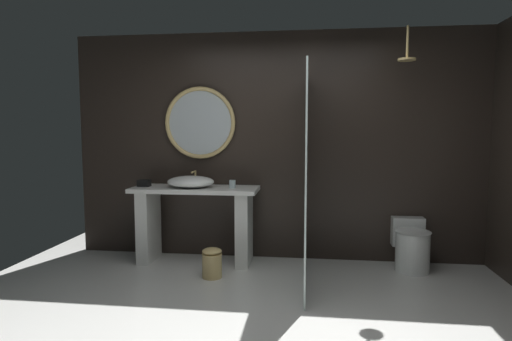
% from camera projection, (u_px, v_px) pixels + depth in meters
% --- Properties ---
extents(ground_plane, '(5.76, 5.76, 0.00)m').
position_uv_depth(ground_plane, '(259.00, 331.00, 3.15)').
color(ground_plane, silver).
extents(back_wall_panel, '(4.80, 0.10, 2.60)m').
position_uv_depth(back_wall_panel, '(279.00, 147.00, 4.90)').
color(back_wall_panel, black).
rests_on(back_wall_panel, ground_plane).
extents(vanity_counter, '(1.41, 0.52, 0.85)m').
position_uv_depth(vanity_counter, '(196.00, 217.00, 4.76)').
color(vanity_counter, silver).
rests_on(vanity_counter, ground_plane).
extents(vessel_sink, '(0.52, 0.43, 0.17)m').
position_uv_depth(vessel_sink, '(191.00, 182.00, 4.70)').
color(vessel_sink, white).
rests_on(vessel_sink, vanity_counter).
extents(tumbler_cup, '(0.07, 0.07, 0.09)m').
position_uv_depth(tumbler_cup, '(232.00, 184.00, 4.65)').
color(tumbler_cup, silver).
rests_on(tumbler_cup, vanity_counter).
extents(tissue_box, '(0.13, 0.10, 0.08)m').
position_uv_depth(tissue_box, '(144.00, 183.00, 4.79)').
color(tissue_box, black).
rests_on(tissue_box, vanity_counter).
extents(round_wall_mirror, '(0.83, 0.05, 0.83)m').
position_uv_depth(round_wall_mirror, '(200.00, 123.00, 4.90)').
color(round_wall_mirror, tan).
extents(shower_glass_panel, '(0.02, 1.45, 2.07)m').
position_uv_depth(shower_glass_panel, '(306.00, 177.00, 4.12)').
color(shower_glass_panel, silver).
rests_on(shower_glass_panel, ground_plane).
extents(rain_shower_head, '(0.17, 0.17, 0.33)m').
position_uv_depth(rain_shower_head, '(407.00, 55.00, 4.11)').
color(rain_shower_head, tan).
extents(toilet, '(0.37, 0.54, 0.53)m').
position_uv_depth(toilet, '(411.00, 246.00, 4.51)').
color(toilet, white).
rests_on(toilet, ground_plane).
extents(waste_bin, '(0.20, 0.20, 0.30)m').
position_uv_depth(waste_bin, '(212.00, 263.00, 4.28)').
color(waste_bin, tan).
rests_on(waste_bin, ground_plane).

